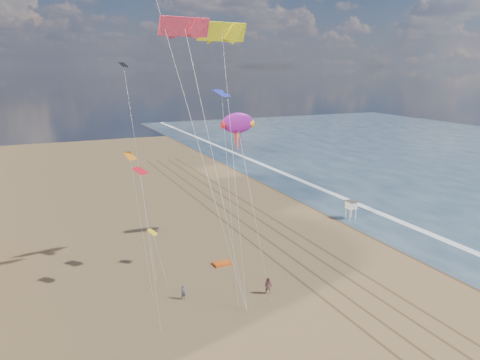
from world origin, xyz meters
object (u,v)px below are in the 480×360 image
(grounded_kite, at_px, (222,263))
(kite_flyer_b, at_px, (268,286))
(lifeguard_stand, at_px, (351,205))
(show_kite, at_px, (238,123))
(kite_flyer_a, at_px, (184,292))

(grounded_kite, bearing_deg, kite_flyer_b, -82.78)
(lifeguard_stand, distance_m, show_kite, 23.35)
(kite_flyer_a, bearing_deg, lifeguard_stand, 16.84)
(lifeguard_stand, bearing_deg, kite_flyer_a, -155.52)
(kite_flyer_a, bearing_deg, kite_flyer_b, -24.66)
(lifeguard_stand, distance_m, grounded_kite, 25.86)
(lifeguard_stand, height_order, show_kite, show_kite)
(grounded_kite, relative_size, show_kite, 0.09)
(show_kite, relative_size, kite_flyer_b, 13.42)
(grounded_kite, height_order, kite_flyer_b, kite_flyer_b)
(grounded_kite, height_order, kite_flyer_a, kite_flyer_a)
(show_kite, relative_size, kite_flyer_a, 15.94)
(kite_flyer_b, bearing_deg, grounded_kite, 142.43)
(lifeguard_stand, relative_size, kite_flyer_b, 1.60)
(grounded_kite, distance_m, kite_flyer_b, 9.04)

